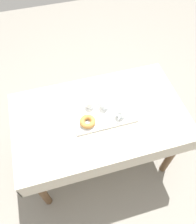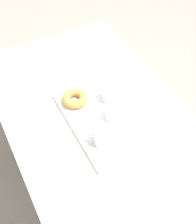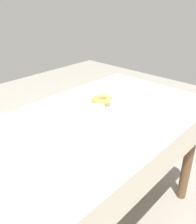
% 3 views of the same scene
% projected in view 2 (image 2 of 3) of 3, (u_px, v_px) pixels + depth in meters
% --- Properties ---
extents(ground_plane, '(6.00, 6.00, 0.00)m').
position_uv_depth(ground_plane, '(97.00, 187.00, 1.91)').
color(ground_plane, gray).
extents(dining_table, '(1.35, 0.81, 0.78)m').
position_uv_depth(dining_table, '(97.00, 130.00, 1.39)').
color(dining_table, beige).
rests_on(dining_table, ground).
extents(serving_tray, '(0.48, 0.34, 0.02)m').
position_uv_depth(serving_tray, '(106.00, 117.00, 1.29)').
color(serving_tray, white).
rests_on(serving_tray, dining_table).
extents(tea_mug_left, '(0.09, 0.10, 0.08)m').
position_uv_depth(tea_mug_left, '(114.00, 112.00, 1.25)').
color(tea_mug_left, white).
rests_on(tea_mug_left, serving_tray).
extents(tea_mug_right, '(0.08, 0.10, 0.08)m').
position_uv_depth(tea_mug_right, '(102.00, 138.00, 1.16)').
color(tea_mug_right, white).
rests_on(tea_mug_right, serving_tray).
extents(water_glass_near, '(0.07, 0.07, 0.08)m').
position_uv_depth(water_glass_near, '(109.00, 94.00, 1.32)').
color(water_glass_near, white).
rests_on(water_glass_near, serving_tray).
extents(donut_plate_left, '(0.13, 0.13, 0.01)m').
position_uv_depth(donut_plate_left, '(75.00, 102.00, 1.33)').
color(donut_plate_left, white).
rests_on(donut_plate_left, serving_tray).
extents(sugar_donut_left, '(0.12, 0.12, 0.04)m').
position_uv_depth(sugar_donut_left, '(75.00, 99.00, 1.31)').
color(sugar_donut_left, '#BC7F3D').
rests_on(sugar_donut_left, donut_plate_left).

